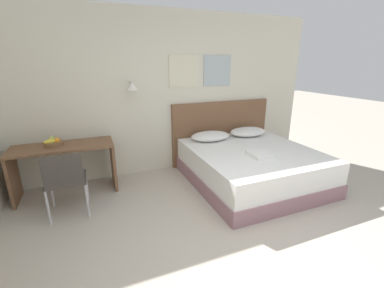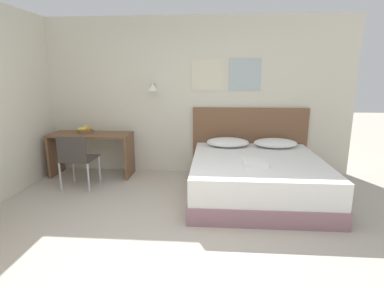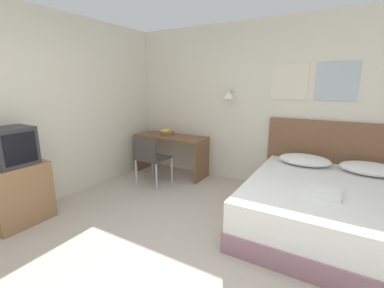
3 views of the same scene
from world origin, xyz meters
name	(u,v)px [view 3 (image 3 of 3)]	position (x,y,z in m)	size (l,w,h in m)	color
wall_back	(265,106)	(0.01, 2.77, 1.33)	(5.59, 0.31, 2.65)	beige
bed	(329,209)	(1.09, 1.69, 0.27)	(1.83, 1.98, 0.55)	gray
headboard	(336,161)	(1.09, 2.71, 0.58)	(1.95, 0.06, 1.15)	brown
pillow_left	(305,160)	(0.71, 2.39, 0.62)	(0.69, 0.47, 0.14)	white
pillow_right	(370,169)	(1.47, 2.39, 0.62)	(0.69, 0.47, 0.14)	white
folded_towel_near_foot	(324,192)	(1.02, 1.39, 0.58)	(0.31, 0.32, 0.06)	white
desk	(171,147)	(-1.60, 2.40, 0.53)	(1.35, 0.54, 0.73)	brown
desk_chair	(150,156)	(-1.56, 1.73, 0.51)	(0.47, 0.47, 0.83)	#3D3833
fruit_bowl	(167,132)	(-1.71, 2.45, 0.78)	(0.25, 0.25, 0.12)	brown
tv_stand	(19,194)	(-2.17, 0.01, 0.37)	(0.41, 0.63, 0.74)	#8E6642
television	(12,147)	(-2.17, 0.01, 0.96)	(0.40, 0.43, 0.45)	#2D2D30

